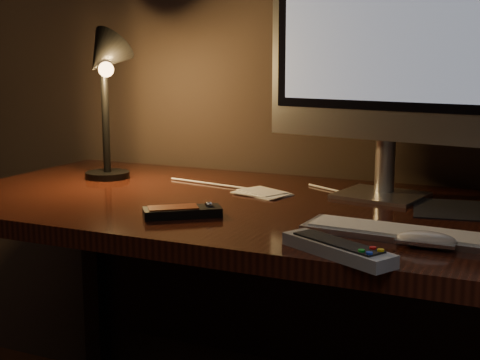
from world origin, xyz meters
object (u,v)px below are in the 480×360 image
at_px(monitor, 386,39).
at_px(keyboard, 407,233).
at_px(tv_remote, 337,249).
at_px(desk, 282,250).
at_px(mouse, 426,242).
at_px(media_remote, 182,211).
at_px(desk_lamp, 104,78).

relative_size(monitor, keyboard, 1.61).
bearing_deg(tv_remote, desk, 150.41).
xyz_separation_m(monitor, tv_remote, (0.04, -0.51, -0.36)).
bearing_deg(tv_remote, mouse, 70.78).
xyz_separation_m(mouse, media_remote, (-0.50, 0.02, 0.00)).
xyz_separation_m(mouse, tv_remote, (-0.13, -0.12, 0.00)).
bearing_deg(media_remote, monitor, 10.50).
bearing_deg(keyboard, desk, 148.35).
xyz_separation_m(desk, desk_lamp, (-0.51, 0.01, 0.40)).
bearing_deg(mouse, desk, 142.75).
bearing_deg(media_remote, keyboard, -33.44).
height_order(desk, monitor, monitor).
xyz_separation_m(mouse, desk_lamp, (-0.89, 0.30, 0.27)).
height_order(desk, media_remote, media_remote).
bearing_deg(desk_lamp, mouse, -25.84).
distance_m(desk, mouse, 0.50).
bearing_deg(monitor, desk_lamp, -162.27).
bearing_deg(desk_lamp, monitor, -0.09).
relative_size(monitor, mouse, 6.02).
xyz_separation_m(monitor, keyboard, (0.13, -0.34, -0.36)).
distance_m(media_remote, desk_lamp, 0.55).
relative_size(mouse, tv_remote, 0.47).
xyz_separation_m(keyboard, media_remote, (-0.46, -0.03, 0.00)).
relative_size(monitor, tv_remote, 2.84).
distance_m(monitor, desk_lamp, 0.73).
xyz_separation_m(monitor, media_remote, (-0.33, -0.37, -0.36)).
height_order(keyboard, media_remote, media_remote).
height_order(desk, tv_remote, tv_remote).
bearing_deg(desk, tv_remote, -58.00).
height_order(desk, desk_lamp, desk_lamp).
bearing_deg(desk_lamp, desk, -8.39).
relative_size(keyboard, media_remote, 2.35).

